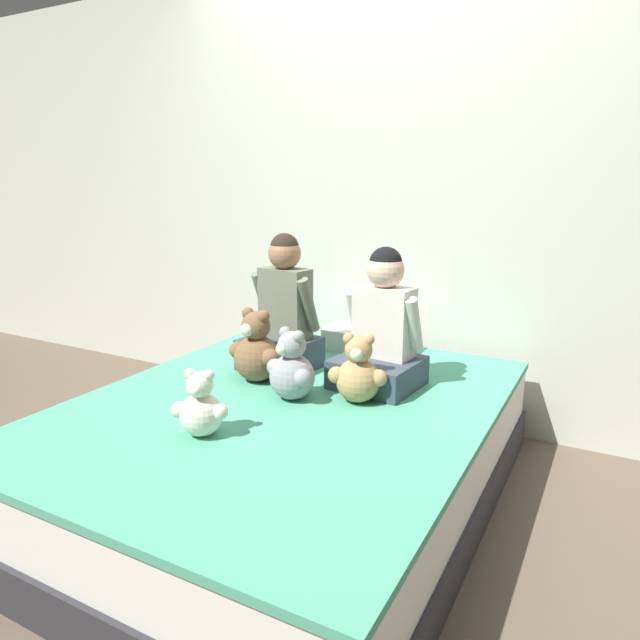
{
  "coord_description": "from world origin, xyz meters",
  "views": [
    {
      "loc": [
        1.17,
        -1.87,
        1.33
      ],
      "look_at": [
        0.0,
        0.29,
        0.72
      ],
      "focal_mm": 32.0,
      "sensor_mm": 36.0,
      "label": 1
    }
  ],
  "objects_px": {
    "teddy_bear_held_by_left_child": "(256,351)",
    "teddy_bear_at_foot_of_bed": "(201,408)",
    "child_on_left": "(283,316)",
    "teddy_bear_between_children": "(292,370)",
    "child_on_right": "(381,332)",
    "pillow_at_headboard": "(369,339)",
    "teddy_bear_held_by_right_child": "(358,373)",
    "bed": "(288,450)"
  },
  "relations": [
    {
      "from": "child_on_right",
      "to": "pillow_at_headboard",
      "type": "distance_m",
      "value": 0.57
    },
    {
      "from": "bed",
      "to": "teddy_bear_at_foot_of_bed",
      "type": "xyz_separation_m",
      "value": [
        -0.1,
        -0.42,
        0.33
      ]
    },
    {
      "from": "teddy_bear_held_by_left_child",
      "to": "pillow_at_headboard",
      "type": "relative_size",
      "value": 0.71
    },
    {
      "from": "bed",
      "to": "teddy_bear_at_foot_of_bed",
      "type": "distance_m",
      "value": 0.54
    },
    {
      "from": "teddy_bear_at_foot_of_bed",
      "to": "pillow_at_headboard",
      "type": "distance_m",
      "value": 1.27
    },
    {
      "from": "bed",
      "to": "teddy_bear_held_by_left_child",
      "type": "relative_size",
      "value": 6.09
    },
    {
      "from": "teddy_bear_held_by_left_child",
      "to": "pillow_at_headboard",
      "type": "xyz_separation_m",
      "value": [
        0.25,
        0.7,
        -0.08
      ]
    },
    {
      "from": "child_on_left",
      "to": "bed",
      "type": "bearing_deg",
      "value": -48.02
    },
    {
      "from": "bed",
      "to": "child_on_left",
      "type": "height_order",
      "value": "child_on_left"
    },
    {
      "from": "child_on_left",
      "to": "child_on_right",
      "type": "xyz_separation_m",
      "value": [
        0.51,
        0.0,
        -0.01
      ]
    },
    {
      "from": "teddy_bear_held_by_left_child",
      "to": "teddy_bear_between_children",
      "type": "distance_m",
      "value": 0.28
    },
    {
      "from": "pillow_at_headboard",
      "to": "child_on_right",
      "type": "bearing_deg",
      "value": -61.09
    },
    {
      "from": "teddy_bear_held_by_left_child",
      "to": "teddy_bear_at_foot_of_bed",
      "type": "xyz_separation_m",
      "value": [
        0.15,
        -0.56,
        -0.04
      ]
    },
    {
      "from": "teddy_bear_between_children",
      "to": "pillow_at_headboard",
      "type": "relative_size",
      "value": 0.64
    },
    {
      "from": "bed",
      "to": "child_on_left",
      "type": "bearing_deg",
      "value": 123.79
    },
    {
      "from": "bed",
      "to": "teddy_bear_held_by_right_child",
      "type": "height_order",
      "value": "teddy_bear_held_by_right_child"
    },
    {
      "from": "bed",
      "to": "child_on_right",
      "type": "bearing_deg",
      "value": 54.27
    },
    {
      "from": "child_on_left",
      "to": "child_on_right",
      "type": "relative_size",
      "value": 1.06
    },
    {
      "from": "teddy_bear_held_by_left_child",
      "to": "teddy_bear_held_by_right_child",
      "type": "distance_m",
      "value": 0.51
    },
    {
      "from": "child_on_right",
      "to": "bed",
      "type": "bearing_deg",
      "value": -119.8
    },
    {
      "from": "pillow_at_headboard",
      "to": "teddy_bear_held_by_right_child",
      "type": "bearing_deg",
      "value": -69.86
    },
    {
      "from": "child_on_left",
      "to": "teddy_bear_at_foot_of_bed",
      "type": "bearing_deg",
      "value": -71.21
    },
    {
      "from": "teddy_bear_held_by_left_child",
      "to": "child_on_left",
      "type": "bearing_deg",
      "value": 97.55
    },
    {
      "from": "child_on_right",
      "to": "teddy_bear_held_by_right_child",
      "type": "bearing_deg",
      "value": -84.63
    },
    {
      "from": "teddy_bear_between_children",
      "to": "pillow_at_headboard",
      "type": "xyz_separation_m",
      "value": [
        -0.01,
        0.81,
        -0.07
      ]
    },
    {
      "from": "child_on_left",
      "to": "teddy_bear_held_by_left_child",
      "type": "distance_m",
      "value": 0.25
    },
    {
      "from": "child_on_right",
      "to": "teddy_bear_between_children",
      "type": "distance_m",
      "value": 0.44
    },
    {
      "from": "child_on_right",
      "to": "teddy_bear_at_foot_of_bed",
      "type": "distance_m",
      "value": 0.87
    },
    {
      "from": "child_on_left",
      "to": "child_on_right",
      "type": "height_order",
      "value": "child_on_left"
    },
    {
      "from": "child_on_left",
      "to": "teddy_bear_held_by_right_child",
      "type": "bearing_deg",
      "value": -16.52
    },
    {
      "from": "teddy_bear_held_by_left_child",
      "to": "teddy_bear_at_foot_of_bed",
      "type": "bearing_deg",
      "value": -66.46
    },
    {
      "from": "child_on_right",
      "to": "teddy_bear_held_by_left_child",
      "type": "relative_size",
      "value": 1.83
    },
    {
      "from": "child_on_left",
      "to": "teddy_bear_held_by_right_child",
      "type": "xyz_separation_m",
      "value": [
        0.5,
        -0.23,
        -0.13
      ]
    },
    {
      "from": "teddy_bear_held_by_left_child",
      "to": "teddy_bear_held_by_right_child",
      "type": "relative_size",
      "value": 1.15
    },
    {
      "from": "child_on_left",
      "to": "teddy_bear_held_by_right_child",
      "type": "relative_size",
      "value": 2.23
    },
    {
      "from": "teddy_bear_between_children",
      "to": "teddy_bear_at_foot_of_bed",
      "type": "bearing_deg",
      "value": -82.87
    },
    {
      "from": "child_on_left",
      "to": "teddy_bear_held_by_right_child",
      "type": "distance_m",
      "value": 0.57
    },
    {
      "from": "child_on_right",
      "to": "teddy_bear_between_children",
      "type": "xyz_separation_m",
      "value": [
        -0.26,
        -0.33,
        -0.11
      ]
    },
    {
      "from": "child_on_left",
      "to": "teddy_bear_held_by_left_child",
      "type": "relative_size",
      "value": 1.94
    },
    {
      "from": "bed",
      "to": "teddy_bear_held_by_right_child",
      "type": "relative_size",
      "value": 7.0
    },
    {
      "from": "child_on_left",
      "to": "teddy_bear_between_children",
      "type": "distance_m",
      "value": 0.43
    },
    {
      "from": "teddy_bear_at_foot_of_bed",
      "to": "teddy_bear_between_children",
      "type": "bearing_deg",
      "value": 56.94
    }
  ]
}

